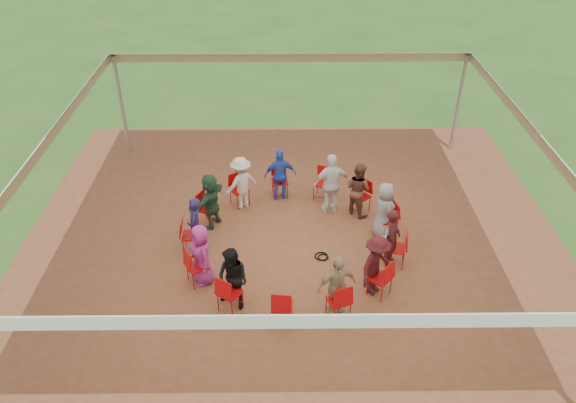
{
  "coord_description": "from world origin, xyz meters",
  "views": [
    {
      "loc": [
        -0.22,
        -10.44,
        8.3
      ],
      "look_at": [
        -0.12,
        0.3,
        1.17
      ],
      "focal_mm": 35.0,
      "sensor_mm": 36.0,
      "label": 1
    }
  ],
  "objects_px": {
    "chair_6": "(207,209)",
    "person_seated_5": "(211,201)",
    "person_seated_6": "(195,226)",
    "cable_coil": "(322,257)",
    "chair_7": "(191,236)",
    "laptop": "(385,238)",
    "person_seated_8": "(233,279)",
    "chair_4": "(280,182)",
    "chair_8": "(197,266)",
    "chair_1": "(388,219)",
    "chair_5": "(239,190)",
    "person_seated_7": "(202,255)",
    "person_seated_2": "(358,189)",
    "person_seated_3": "(280,175)",
    "person_seated_1": "(384,210)",
    "chair_12": "(380,278)",
    "chair_0": "(396,248)",
    "chair_9": "(230,293)",
    "chair_3": "(322,184)",
    "chair_2": "(360,197)",
    "standing_person": "(332,184)",
    "person_seated_9": "(337,286)",
    "chair_11": "(339,300)",
    "person_seated_10": "(376,266)",
    "person_seated_4": "(241,183)",
    "person_seated_0": "(392,237)",
    "chair_10": "(282,306)"
  },
  "relations": [
    {
      "from": "person_seated_1",
      "to": "chair_11",
      "type": "bearing_deg",
      "value": 140.14
    },
    {
      "from": "chair_0",
      "to": "chair_3",
      "type": "xyz_separation_m",
      "value": [
        -1.5,
        2.77,
        0.0
      ]
    },
    {
      "from": "chair_0",
      "to": "chair_5",
      "type": "bearing_deg",
      "value": 69.23
    },
    {
      "from": "chair_4",
      "to": "chair_12",
      "type": "distance_m",
      "value": 4.44
    },
    {
      "from": "chair_9",
      "to": "chair_12",
      "type": "bearing_deg",
      "value": 41.54
    },
    {
      "from": "chair_5",
      "to": "chair_11",
      "type": "xyz_separation_m",
      "value": [
        2.24,
        -4.14,
        0.0
      ]
    },
    {
      "from": "chair_0",
      "to": "chair_10",
      "type": "relative_size",
      "value": 1.0
    },
    {
      "from": "chair_7",
      "to": "chair_1",
      "type": "bearing_deg",
      "value": 96.92
    },
    {
      "from": "person_seated_9",
      "to": "person_seated_2",
      "type": "bearing_deg",
      "value": 55.38
    },
    {
      "from": "chair_0",
      "to": "person_seated_3",
      "type": "relative_size",
      "value": 0.62
    },
    {
      "from": "person_seated_8",
      "to": "chair_4",
      "type": "bearing_deg",
      "value": 111.33
    },
    {
      "from": "chair_12",
      "to": "person_seated_3",
      "type": "height_order",
      "value": "person_seated_3"
    },
    {
      "from": "person_seated_2",
      "to": "standing_person",
      "type": "bearing_deg",
      "value": 41.7
    },
    {
      "from": "chair_3",
      "to": "person_seated_2",
      "type": "bearing_deg",
      "value": 160.15
    },
    {
      "from": "chair_6",
      "to": "chair_8",
      "type": "bearing_deg",
      "value": 27.69
    },
    {
      "from": "person_seated_1",
      "to": "person_seated_9",
      "type": "distance_m",
      "value": 2.99
    },
    {
      "from": "person_seated_6",
      "to": "standing_person",
      "type": "distance_m",
      "value": 3.63
    },
    {
      "from": "person_seated_3",
      "to": "cable_coil",
      "type": "xyz_separation_m",
      "value": [
        0.97,
        -2.53,
        -0.71
      ]
    },
    {
      "from": "chair_12",
      "to": "person_seated_2",
      "type": "distance_m",
      "value": 3.08
    },
    {
      "from": "person_seated_4",
      "to": "person_seated_7",
      "type": "xyz_separation_m",
      "value": [
        -0.68,
        -2.91,
        0.0
      ]
    },
    {
      "from": "chair_12",
      "to": "person_seated_3",
      "type": "relative_size",
      "value": 0.62
    },
    {
      "from": "chair_12",
      "to": "person_seated_4",
      "type": "relative_size",
      "value": 0.62
    },
    {
      "from": "chair_0",
      "to": "chair_10",
      "type": "distance_m",
      "value": 3.15
    },
    {
      "from": "person_seated_1",
      "to": "standing_person",
      "type": "bearing_deg",
      "value": 34.72
    },
    {
      "from": "person_seated_8",
      "to": "person_seated_1",
      "type": "bearing_deg",
      "value": 69.23
    },
    {
      "from": "person_seated_0",
      "to": "person_seated_6",
      "type": "distance_m",
      "value": 4.47
    },
    {
      "from": "chair_4",
      "to": "person_seated_3",
      "type": "height_order",
      "value": "person_seated_3"
    },
    {
      "from": "chair_5",
      "to": "chair_8",
      "type": "relative_size",
      "value": 1.0
    },
    {
      "from": "person_seated_7",
      "to": "person_seated_2",
      "type": "bearing_deg",
      "value": 96.92
    },
    {
      "from": "chair_0",
      "to": "person_seated_10",
      "type": "relative_size",
      "value": 0.62
    },
    {
      "from": "person_seated_6",
      "to": "cable_coil",
      "type": "bearing_deg",
      "value": 83.97
    },
    {
      "from": "chair_10",
      "to": "chair_11",
      "type": "height_order",
      "value": "same"
    },
    {
      "from": "person_seated_9",
      "to": "laptop",
      "type": "relative_size",
      "value": 3.82
    },
    {
      "from": "chair_8",
      "to": "chair_12",
      "type": "xyz_separation_m",
      "value": [
        3.88,
        -0.42,
        0.0
      ]
    },
    {
      "from": "chair_1",
      "to": "chair_5",
      "type": "relative_size",
      "value": 1.0
    },
    {
      "from": "person_seated_9",
      "to": "person_seated_10",
      "type": "height_order",
      "value": "same"
    },
    {
      "from": "chair_9",
      "to": "person_seated_10",
      "type": "distance_m",
      "value": 3.08
    },
    {
      "from": "chair_2",
      "to": "chair_12",
      "type": "relative_size",
      "value": 1.0
    },
    {
      "from": "person_seated_8",
      "to": "chair_5",
      "type": "bearing_deg",
      "value": 125.64
    },
    {
      "from": "chair_0",
      "to": "chair_4",
      "type": "xyz_separation_m",
      "value": [
        -2.63,
        2.89,
        0.0
      ]
    },
    {
      "from": "chair_2",
      "to": "standing_person",
      "type": "xyz_separation_m",
      "value": [
        -0.76,
        -0.01,
        0.39
      ]
    },
    {
      "from": "person_seated_4",
      "to": "chair_5",
      "type": "bearing_deg",
      "value": -90.0
    },
    {
      "from": "person_seated_6",
      "to": "person_seated_7",
      "type": "xyz_separation_m",
      "value": [
        0.27,
        -1.04,
        0.0
      ]
    },
    {
      "from": "chair_6",
      "to": "person_seated_5",
      "type": "bearing_deg",
      "value": 90.0
    },
    {
      "from": "chair_2",
      "to": "person_seated_7",
      "type": "distance_m",
      "value": 4.6
    },
    {
      "from": "chair_7",
      "to": "laptop",
      "type": "bearing_deg",
      "value": 83.51
    },
    {
      "from": "person_seated_6",
      "to": "person_seated_2",
      "type": "bearing_deg",
      "value": 110.77
    },
    {
      "from": "chair_10",
      "to": "person_seated_2",
      "type": "relative_size",
      "value": 0.62
    },
    {
      "from": "chair_6",
      "to": "chair_9",
      "type": "bearing_deg",
      "value": 41.54
    },
    {
      "from": "chair_0",
      "to": "cable_coil",
      "type": "bearing_deg",
      "value": 94.85
    }
  ]
}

